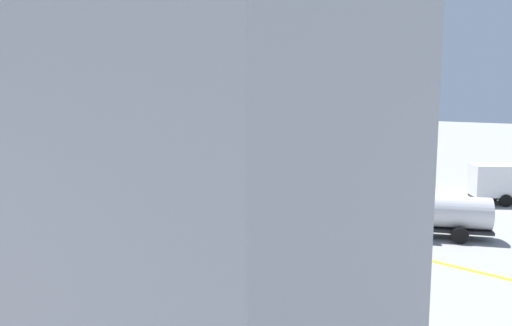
{
  "coord_description": "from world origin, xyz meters",
  "views": [
    {
      "loc": [
        -40.61,
        -16.17,
        7.94
      ],
      "look_at": [
        -12.73,
        11.13,
        2.75
      ],
      "focal_mm": 34.82,
      "sensor_mm": 36.0,
      "label": 1
    }
  ],
  "objects": [
    {
      "name": "crew_supervisor",
      "position": [
        -24.09,
        25.6,
        0.98
      ],
      "size": [
        0.59,
        0.39,
        1.66
      ],
      "color": "#191E33",
      "rests_on": "ground"
    },
    {
      "name": "apron_guide_line",
      "position": [
        -17.93,
        13.17,
        0.01
      ],
      "size": [
        0.3,
        60.0,
        0.01
      ],
      "primitive_type": "cube",
      "color": "yellow",
      "rests_on": "ground"
    },
    {
      "name": "service_truck_catering",
      "position": [
        -13.64,
        -4.25,
        1.39
      ],
      "size": [
        4.46,
        5.66,
        2.4
      ],
      "color": "#2659A5",
      "rests_on": "ground"
    },
    {
      "name": "service_truck_baggage",
      "position": [
        -1.12,
        -4.25,
        1.61
      ],
      "size": [
        5.51,
        5.99,
        2.94
      ],
      "color": "#2659A5",
      "rests_on": "ground"
    },
    {
      "name": "ground",
      "position": [
        0.0,
        48.0,
        -0.1
      ],
      "size": [
        240.0,
        320.0,
        0.2
      ],
      "primitive_type": "cube",
      "color": "#999993"
    },
    {
      "name": "crew_marshaller",
      "position": [
        -24.13,
        13.75,
        0.96
      ],
      "size": [
        0.61,
        0.33,
        1.63
      ],
      "color": "#191E33",
      "rests_on": "ground"
    },
    {
      "name": "airliner_foreground",
      "position": [
        -15.0,
        17.64,
        3.39
      ],
      "size": [
        33.56,
        39.96,
        11.9
      ],
      "color": "white",
      "rests_on": "ground"
    },
    {
      "name": "airliner_mid_apron",
      "position": [
        11.02,
        64.37,
        3.01
      ],
      "size": [
        30.51,
        36.59,
        10.58
      ],
      "color": "silver",
      "rests_on": "ground"
    },
    {
      "name": "crew_loader_right",
      "position": [
        -26.54,
        3.82,
        1.06
      ],
      "size": [
        0.61,
        0.35,
        1.79
      ],
      "color": "#191E33",
      "rests_on": "ground"
    },
    {
      "name": "crew_loader_left",
      "position": [
        -14.43,
        5.56,
        0.97
      ],
      "size": [
        0.26,
        0.63,
        1.65
      ],
      "color": "#191E33",
      "rests_on": "ground"
    },
    {
      "name": "airliner_far_taxiway",
      "position": [
        23.61,
        93.07,
        2.36
      ],
      "size": [
        23.65,
        28.26,
        8.28
      ],
      "color": "white",
      "rests_on": "ground"
    }
  ]
}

